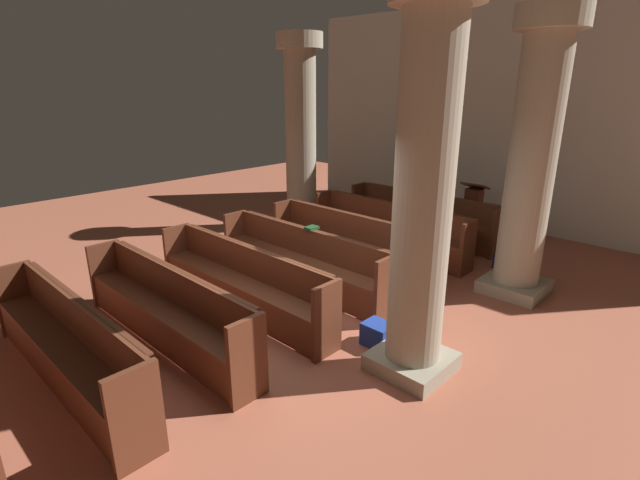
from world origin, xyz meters
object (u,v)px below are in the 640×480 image
object	(u,v)px
pew_row_1	(388,226)
pew_row_3	(301,258)
lectern	(472,213)
pillar_aisle_side	(533,156)
pillar_far_side	(301,131)
pillar_aisle_rear	(424,186)
pew_row_4	(241,279)
hymn_book	(312,228)
pew_row_5	(165,306)
pew_row_2	(349,240)
pew_row_0	(421,215)
pew_row_6	(65,342)
kneeler_box_blue	(378,334)
kneeler_box_navy	(505,262)

from	to	relation	value
pew_row_1	pew_row_3	distance (m)	2.20
lectern	pillar_aisle_side	bearing A→B (deg)	-50.51
pew_row_1	pillar_far_side	distance (m)	2.80
pillar_aisle_side	pillar_aisle_rear	size ratio (longest dim) A/B	1.00
pew_row_4	hymn_book	world-z (taller)	hymn_book
pillar_aisle_rear	pew_row_5	bearing A→B (deg)	-147.50
pillar_aisle_rear	pew_row_2	bearing A→B (deg)	143.46
pillar_aisle_side	hymn_book	xyz separation A→B (m)	(-2.35, -1.88, -1.10)
pew_row_0	pew_row_2	world-z (taller)	same
pew_row_1	pillar_far_side	size ratio (longest dim) A/B	0.82
pew_row_0	pew_row_5	bearing A→B (deg)	-90.00
pew_row_2	pew_row_3	bearing A→B (deg)	-90.00
lectern	pew_row_2	bearing A→B (deg)	-101.41
pew_row_1	pew_row_6	xyz separation A→B (m)	(0.00, -5.49, 0.00)
pillar_aisle_side	kneeler_box_blue	world-z (taller)	pillar_aisle_side
pew_row_3	lectern	xyz separation A→B (m)	(0.63, 4.21, -0.02)
pew_row_4	hymn_book	distance (m)	1.36
pew_row_2	pew_row_0	bearing A→B (deg)	90.00
kneeler_box_navy	hymn_book	bearing A→B (deg)	-125.05
pew_row_3	pew_row_4	bearing A→B (deg)	-90.00
pew_row_2	pew_row_6	distance (m)	4.39
pew_row_2	pillar_far_side	size ratio (longest dim) A/B	0.82
pew_row_0	kneeler_box_blue	size ratio (longest dim) A/B	9.37
lectern	kneeler_box_navy	bearing A→B (deg)	-46.24
pew_row_5	pew_row_6	distance (m)	1.10
pew_row_1	pew_row_5	world-z (taller)	same
pew_row_0	pillar_aisle_side	bearing A→B (deg)	-27.20
pew_row_1	hymn_book	bearing A→B (deg)	-88.93
pew_row_5	lectern	world-z (taller)	lectern
pew_row_2	pillar_far_side	bearing A→B (deg)	152.87
kneeler_box_blue	pew_row_4	bearing A→B (deg)	-162.78
pew_row_1	pew_row_6	world-z (taller)	same
pew_row_1	lectern	distance (m)	2.11
pew_row_2	pillar_far_side	xyz separation A→B (m)	(-2.34, 1.20, 1.53)
pew_row_2	pillar_aisle_side	world-z (taller)	pillar_aisle_side
hymn_book	pew_row_0	bearing A→B (deg)	90.69
lectern	hymn_book	bearing A→B (deg)	-98.36
pew_row_2	kneeler_box_blue	bearing A→B (deg)	-41.60
pillar_aisle_side	pillar_aisle_rear	bearing A→B (deg)	-90.00
pew_row_4	pew_row_3	bearing A→B (deg)	90.00
pew_row_0	hymn_book	size ratio (longest dim) A/B	16.53
kneeler_box_navy	pillar_far_side	bearing A→B (deg)	-172.42
pillar_aisle_side	pillar_far_side	bearing A→B (deg)	177.19
pew_row_3	pew_row_0	bearing A→B (deg)	90.00
lectern	hymn_book	world-z (taller)	lectern
pillar_aisle_rear	hymn_book	bearing A→B (deg)	159.85
pew_row_4	lectern	world-z (taller)	lectern
pew_row_1	pew_row_4	xyz separation A→B (m)	(0.00, -3.30, 0.00)
pew_row_2	pew_row_6	bearing A→B (deg)	-90.00
pew_row_1	pew_row_6	size ratio (longest dim) A/B	1.00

